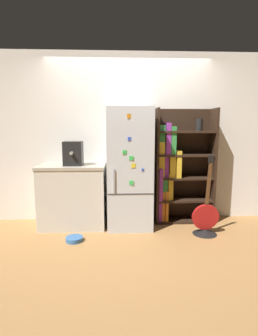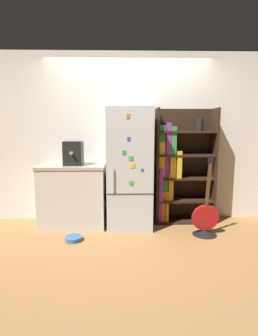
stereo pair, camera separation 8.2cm
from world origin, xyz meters
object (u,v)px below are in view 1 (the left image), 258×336
Objects in this scene: refrigerator at (129,168)px; guitar at (205,223)px; espresso_machine at (73,153)px; pet_bowl at (74,239)px; bookshelf at (176,169)px.

refrigerator is 1.31m from guitar.
espresso_machine is 1.54× the size of pet_bowl.
pet_bowl is at bearing -153.98° from bookshelf.
bookshelf is 0.92m from guitar.
refrigerator is at bearing -166.33° from bookshelf.
bookshelf is (0.73, 0.18, -0.04)m from refrigerator.
refrigerator is 1.00× the size of bookshelf.
bookshelf is 1.57× the size of guitar.
bookshelf reaches higher than refrigerator.
refrigerator reaches higher than guitar.
refrigerator is 1.56× the size of guitar.
guitar reaches higher than pet_bowl.
espresso_machine is at bearing 97.13° from pet_bowl.
espresso_machine reaches higher than pet_bowl.
guitar is (1.03, -0.39, -0.71)m from refrigerator.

